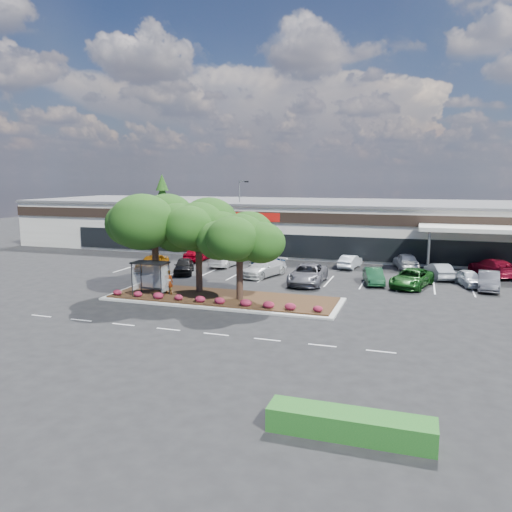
% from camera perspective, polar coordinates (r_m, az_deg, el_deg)
% --- Properties ---
extents(ground, '(160.00, 160.00, 0.00)m').
position_cam_1_polar(ground, '(34.08, -3.21, -6.83)').
color(ground, black).
rests_on(ground, ground).
extents(retail_store, '(80.40, 25.20, 6.25)m').
position_cam_1_polar(retail_store, '(65.81, 7.66, 3.54)').
color(retail_store, silver).
rests_on(retail_store, ground).
extents(landscape_island, '(18.00, 6.00, 0.26)m').
position_cam_1_polar(landscape_island, '(38.36, -3.82, -4.85)').
color(landscape_island, '#AAAAA4').
rests_on(landscape_island, ground).
extents(lane_markings, '(33.12, 20.06, 0.01)m').
position_cam_1_polar(lane_markings, '(43.70, 1.61, -3.29)').
color(lane_markings, silver).
rests_on(lane_markings, ground).
extents(shrub_row, '(17.00, 0.80, 0.50)m').
position_cam_1_polar(shrub_row, '(36.39, -5.07, -5.01)').
color(shrub_row, maroon).
rests_on(shrub_row, landscape_island).
extents(bus_shelter, '(2.75, 1.55, 2.59)m').
position_cam_1_polar(bus_shelter, '(39.36, -11.88, -1.42)').
color(bus_shelter, black).
rests_on(bus_shelter, landscape_island).
extents(island_tree_west, '(7.20, 7.20, 7.89)m').
position_cam_1_polar(island_tree_west, '(40.65, -11.48, 1.62)').
color(island_tree_west, '#1A370F').
rests_on(island_tree_west, landscape_island).
extents(island_tree_mid, '(6.60, 6.60, 7.32)m').
position_cam_1_polar(island_tree_mid, '(39.72, -6.57, 1.16)').
color(island_tree_mid, '#1A370F').
rests_on(island_tree_mid, landscape_island).
extents(island_tree_east, '(5.80, 5.80, 6.50)m').
position_cam_1_polar(island_tree_east, '(36.89, -1.89, -0.03)').
color(island_tree_east, '#1A370F').
rests_on(island_tree_east, landscape_island).
extents(hedge_south_east, '(6.00, 1.30, 0.90)m').
position_cam_1_polar(hedge_south_east, '(19.27, 10.69, -18.42)').
color(hedge_south_east, '#104C18').
rests_on(hedge_south_east, ground).
extents(conifer_north_west, '(4.40, 4.40, 10.00)m').
position_cam_1_polar(conifer_north_west, '(87.40, -10.63, 5.99)').
color(conifer_north_west, '#1A370F').
rests_on(conifer_north_west, ground).
extents(person_waiting, '(0.76, 0.55, 1.93)m').
position_cam_1_polar(person_waiting, '(39.45, -9.95, -2.94)').
color(person_waiting, '#594C47').
rests_on(person_waiting, landscape_island).
extents(light_pole, '(1.43, 0.50, 8.99)m').
position_cam_1_polar(light_pole, '(62.50, -1.79, 4.07)').
color(light_pole, '#AAAAA4').
rests_on(light_pole, ground).
extents(car_0, '(1.98, 4.73, 1.60)m').
position_cam_1_polar(car_0, '(51.37, -11.78, -0.73)').
color(car_0, '#784206').
rests_on(car_0, ground).
extents(car_1, '(3.20, 4.70, 1.48)m').
position_cam_1_polar(car_1, '(49.14, -8.25, -1.13)').
color(car_1, black).
rests_on(car_1, ground).
extents(car_3, '(3.84, 5.83, 1.57)m').
position_cam_1_polar(car_3, '(47.27, 0.92, -1.39)').
color(car_3, silver).
rests_on(car_3, ground).
extents(car_4, '(3.06, 6.27, 1.71)m').
position_cam_1_polar(car_4, '(44.14, 5.94, -2.08)').
color(car_4, '#5B5A63').
rests_on(car_4, ground).
extents(car_5, '(2.38, 4.43, 1.39)m').
position_cam_1_polar(car_5, '(45.10, 13.29, -2.25)').
color(car_5, '#154224').
rests_on(car_5, ground).
extents(car_6, '(4.00, 6.06, 1.55)m').
position_cam_1_polar(car_6, '(44.60, 17.35, -2.44)').
color(car_6, '#124212').
rests_on(car_6, ground).
extents(car_7, '(2.62, 4.26, 1.35)m').
position_cam_1_polar(car_7, '(46.87, 23.20, -2.34)').
color(car_7, silver).
rests_on(car_7, ground).
extents(car_8, '(2.05, 4.78, 1.53)m').
position_cam_1_polar(car_8, '(45.89, 25.04, -2.58)').
color(car_8, '#4D4D54').
rests_on(car_8, ground).
extents(car_9, '(2.11, 4.93, 1.66)m').
position_cam_1_polar(car_9, '(56.47, -6.64, 0.30)').
color(car_9, '#980216').
rests_on(car_9, ground).
extents(car_10, '(2.59, 5.25, 1.47)m').
position_cam_1_polar(car_10, '(52.78, -3.44, -0.37)').
color(car_10, silver).
rests_on(car_10, ground).
extents(car_11, '(2.98, 4.79, 1.52)m').
position_cam_1_polar(car_11, '(50.99, 1.46, -0.66)').
color(car_11, navy).
rests_on(car_11, ground).
extents(car_12, '(2.08, 4.28, 1.41)m').
position_cam_1_polar(car_12, '(52.45, 0.74, -0.45)').
color(car_12, '#B7B7B7').
rests_on(car_12, ground).
extents(car_13, '(2.12, 4.34, 1.37)m').
position_cam_1_polar(car_13, '(52.53, 10.72, -0.61)').
color(car_13, silver).
rests_on(car_13, ground).
extents(car_14, '(3.05, 5.12, 1.63)m').
position_cam_1_polar(car_14, '(53.50, 16.74, -0.52)').
color(car_14, silver).
rests_on(car_14, ground).
extents(car_16, '(2.70, 4.63, 1.44)m').
position_cam_1_polar(car_16, '(49.21, 20.18, -1.61)').
color(car_16, '#9EA4A9').
rests_on(car_16, ground).
extents(car_17, '(4.49, 6.30, 1.69)m').
position_cam_1_polar(car_17, '(52.40, 25.40, -1.17)').
color(car_17, maroon).
rests_on(car_17, ground).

